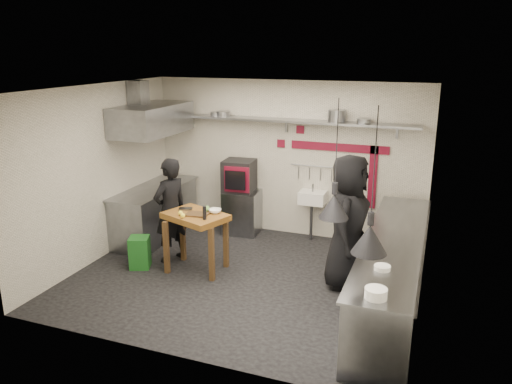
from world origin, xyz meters
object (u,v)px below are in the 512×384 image
(combi_oven, at_px, (239,176))
(chef_left, at_px, (171,210))
(green_bin, at_px, (140,252))
(oven_stand, at_px, (242,212))
(chef_right, at_px, (348,222))
(prep_table, at_px, (196,242))

(combi_oven, height_order, chef_left, chef_left)
(combi_oven, xyz_separation_m, green_bin, (-0.87, -1.99, -0.84))
(green_bin, bearing_deg, oven_stand, 65.19)
(green_bin, height_order, chef_left, chef_left)
(oven_stand, distance_m, chef_right, 2.72)
(green_bin, xyz_separation_m, chef_left, (0.34, 0.42, 0.60))
(green_bin, xyz_separation_m, chef_right, (3.14, 0.52, 0.72))
(oven_stand, relative_size, chef_right, 0.41)
(combi_oven, bearing_deg, chef_right, -37.16)
(green_bin, xyz_separation_m, prep_table, (0.88, 0.23, 0.21))
(green_bin, relative_size, chef_right, 0.26)
(green_bin, distance_m, prep_table, 0.93)
(prep_table, height_order, chef_left, chef_left)
(prep_table, bearing_deg, oven_stand, 108.61)
(combi_oven, distance_m, chef_right, 2.70)
(oven_stand, distance_m, green_bin, 2.21)
(oven_stand, distance_m, combi_oven, 0.69)
(oven_stand, relative_size, chef_left, 0.47)
(oven_stand, relative_size, prep_table, 0.87)
(green_bin, height_order, chef_right, chef_right)
(oven_stand, bearing_deg, green_bin, -118.99)
(oven_stand, xyz_separation_m, combi_oven, (-0.05, -0.01, 0.69))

